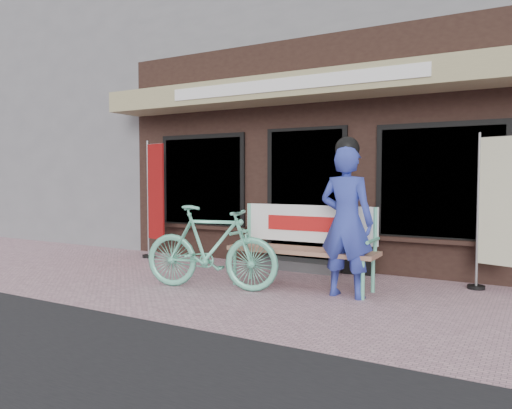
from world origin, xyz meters
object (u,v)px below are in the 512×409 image
Objects in this scene: person at (346,219)px; nobori_cream at (494,210)px; nobori_red at (154,198)px; bicycle at (211,247)px; bench at (305,239)px; menu_stand at (357,245)px.

nobori_cream reaches higher than person.
nobori_red reaches higher than nobori_cream.
person is 1.74m from bicycle.
bicycle is at bearing -160.59° from person.
bicycle is at bearing -16.65° from nobori_red.
nobori_red is 1.04× the size of nobori_cream.
bench is 3.28m from nobori_red.
bicycle is (-0.98, -0.72, -0.09)m from bench.
bench is 0.77m from person.
bicycle is 0.86× the size of nobori_red.
nobori_cream is at bearing 41.40° from person.
bench is 0.95× the size of nobori_red.
bench is 1.18m from menu_stand.
bicycle is 3.55m from nobori_cream.
bench is at bearing 162.31° from person.
person is at bearing -123.86° from nobori_cream.
nobori_cream reaches higher than menu_stand.
person is at bearing -87.17° from bicycle.
person is (0.65, -0.25, 0.31)m from bench.
person is 1.89m from nobori_cream.
person is 0.92× the size of nobori_red.
nobori_red is (-2.19, 1.44, 0.53)m from bicycle.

